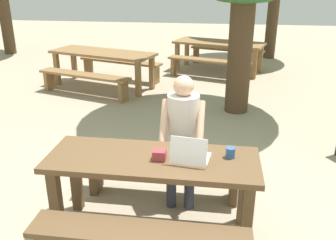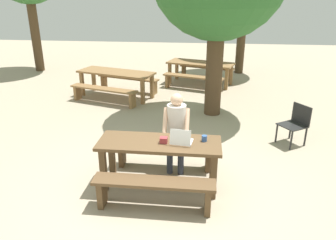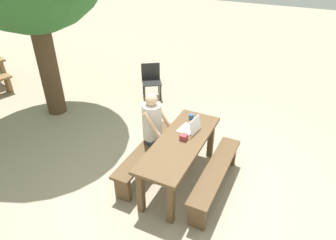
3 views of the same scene
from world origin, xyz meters
name	(u,v)px [view 3 (image 3 of 3)]	position (x,y,z in m)	size (l,w,h in m)	color
ground_plane	(179,179)	(0.00, 0.00, 0.00)	(30.00, 30.00, 0.00)	tan
picnic_table_front	(180,148)	(0.00, 0.00, 0.63)	(1.82, 0.66, 0.75)	brown
bench_near	(216,174)	(0.00, -0.58, 0.33)	(1.67, 0.30, 0.45)	brown
bench_far	(147,153)	(0.00, 0.58, 0.33)	(1.67, 0.30, 0.45)	brown
laptop	(190,128)	(0.33, -0.03, 0.81)	(0.34, 0.32, 0.25)	white
small_pouch	(184,137)	(0.07, -0.03, 0.80)	(0.11, 0.10, 0.09)	#993338
coffee_mug	(191,117)	(0.66, 0.09, 0.80)	(0.08, 0.08, 0.09)	#335693
person_seated	(154,125)	(0.20, 0.55, 0.77)	(0.42, 0.41, 1.32)	#333847
plastic_chair	(151,80)	(2.42, 1.81, 0.42)	(0.61, 0.61, 0.78)	#262626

